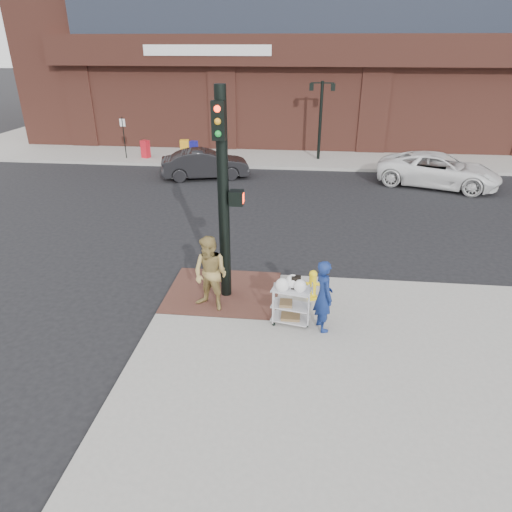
# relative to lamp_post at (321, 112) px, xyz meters

# --- Properties ---
(ground) EXTENTS (220.00, 220.00, 0.00)m
(ground) POSITION_rel_lamp_post_xyz_m (-2.00, -16.00, -2.62)
(ground) COLOR black
(ground) RESTS_ON ground
(sidewalk_far) EXTENTS (65.00, 36.00, 0.15)m
(sidewalk_far) POSITION_rel_lamp_post_xyz_m (10.50, 16.00, -2.54)
(sidewalk_far) COLOR gray
(sidewalk_far) RESTS_ON ground
(brick_curb_ramp) EXTENTS (2.80, 2.40, 0.01)m
(brick_curb_ramp) POSITION_rel_lamp_post_xyz_m (-2.60, -15.10, -2.46)
(brick_curb_ramp) COLOR #4F2E25
(brick_curb_ramp) RESTS_ON sidewalk_near
(lamp_post) EXTENTS (1.32, 0.22, 4.00)m
(lamp_post) POSITION_rel_lamp_post_xyz_m (0.00, 0.00, 0.00)
(lamp_post) COLOR black
(lamp_post) RESTS_ON sidewalk_far
(parking_sign) EXTENTS (0.05, 0.05, 2.20)m
(parking_sign) POSITION_rel_lamp_post_xyz_m (-10.50, -1.00, -1.37)
(parking_sign) COLOR black
(parking_sign) RESTS_ON sidewalk_far
(traffic_signal_pole) EXTENTS (0.61, 0.51, 5.00)m
(traffic_signal_pole) POSITION_rel_lamp_post_xyz_m (-2.48, -15.23, 0.21)
(traffic_signal_pole) COLOR black
(traffic_signal_pole) RESTS_ON sidewalk_near
(woman_blue) EXTENTS (0.59, 0.71, 1.65)m
(woman_blue) POSITION_rel_lamp_post_xyz_m (-0.14, -16.46, -1.64)
(woman_blue) COLOR navy
(woman_blue) RESTS_ON sidewalk_near
(pedestrian_tan) EXTENTS (1.08, 0.98, 1.82)m
(pedestrian_tan) POSITION_rel_lamp_post_xyz_m (-2.73, -15.88, -1.56)
(pedestrian_tan) COLOR #9D854A
(pedestrian_tan) RESTS_ON sidewalk_near
(sedan_dark) EXTENTS (4.35, 2.46, 1.36)m
(sedan_dark) POSITION_rel_lamp_post_xyz_m (-5.42, -3.99, -1.94)
(sedan_dark) COLOR black
(sedan_dark) RESTS_ON ground
(minivan_white) EXTENTS (5.76, 4.03, 1.46)m
(minivan_white) POSITION_rel_lamp_post_xyz_m (5.28, -4.17, -1.89)
(minivan_white) COLOR white
(minivan_white) RESTS_ON ground
(utility_cart) EXTENTS (0.91, 0.62, 1.16)m
(utility_cart) POSITION_rel_lamp_post_xyz_m (-0.84, -16.31, -1.94)
(utility_cart) COLOR #B5B6BB
(utility_cart) RESTS_ON sidewalk_near
(fire_hydrant) EXTENTS (0.36, 0.25, 0.77)m
(fire_hydrant) POSITION_rel_lamp_post_xyz_m (-0.35, -15.18, -2.07)
(fire_hydrant) COLOR yellow
(fire_hydrant) RESTS_ON sidewalk_near
(newsbox_red) EXTENTS (0.50, 0.48, 0.94)m
(newsbox_red) POSITION_rel_lamp_post_xyz_m (-9.46, -0.76, -2.00)
(newsbox_red) COLOR red
(newsbox_red) RESTS_ON sidewalk_far
(newsbox_yellow) EXTENTS (0.53, 0.50, 1.10)m
(newsbox_yellow) POSITION_rel_lamp_post_xyz_m (-7.12, -1.21, -1.92)
(newsbox_yellow) COLOR #FCAA1C
(newsbox_yellow) RESTS_ON sidewalk_far
(newsbox_blue) EXTENTS (0.45, 0.42, 0.90)m
(newsbox_blue) POSITION_rel_lamp_post_xyz_m (-6.82, -0.48, -2.02)
(newsbox_blue) COLOR #161893
(newsbox_blue) RESTS_ON sidewalk_far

